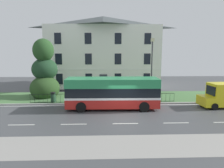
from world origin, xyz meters
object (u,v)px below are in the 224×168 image
at_px(litter_bin, 53,97).
at_px(single_decker_bus, 113,93).
at_px(evergreen_tree, 45,74).
at_px(georgian_townhouse, 103,51).
at_px(street_lamp_post, 152,66).

bearing_deg(litter_bin, single_decker_bus, -19.63).
bearing_deg(evergreen_tree, litter_bin, -59.80).
xyz_separation_m(georgian_townhouse, single_decker_bus, (0.95, -14.20, -4.06)).
distance_m(single_decker_bus, litter_bin, 6.80).
bearing_deg(litter_bin, georgian_townhouse, 65.68).
distance_m(single_decker_bus, street_lamp_post, 5.69).
distance_m(georgian_townhouse, single_decker_bus, 14.80).
distance_m(georgian_townhouse, litter_bin, 14.01).
height_order(single_decker_bus, litter_bin, single_decker_bus).
height_order(georgian_townhouse, street_lamp_post, georgian_townhouse).
bearing_deg(georgian_townhouse, street_lamp_post, -65.15).
relative_size(street_lamp_post, litter_bin, 6.07).
distance_m(georgian_townhouse, evergreen_tree, 11.86).
xyz_separation_m(evergreen_tree, litter_bin, (1.63, -2.80, -2.16)).
relative_size(evergreen_tree, single_decker_bus, 0.83).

